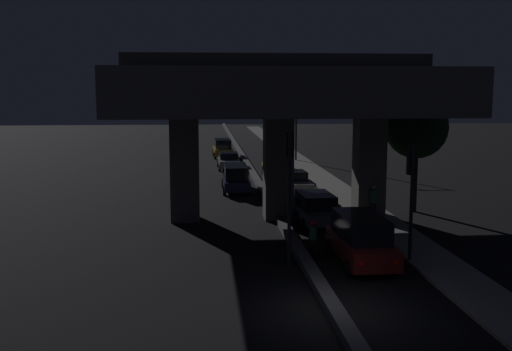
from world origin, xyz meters
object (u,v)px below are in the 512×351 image
at_px(car_dark_red_lead, 361,239).
at_px(car_white_third, 293,183).
at_px(motorcycle_black_filtering_near, 313,241).
at_px(motorcycle_white_filtering_far, 283,190).
at_px(street_lamp, 293,108).
at_px(car_silver_second_oncoming, 229,161).
at_px(traffic_light_left_of_median, 289,172).
at_px(motorcycle_blue_filtering_mid, 294,209).
at_px(traffic_light_right_of_median, 411,183).
at_px(pedestrian_on_sidewalk, 373,202).
at_px(car_taxi_yellow_fourth, 276,165).
at_px(car_dark_blue_lead_oncoming, 236,177).
at_px(car_grey_second, 315,208).
at_px(car_taxi_yellow_third_oncoming, 223,148).

xyz_separation_m(car_dark_red_lead, car_white_third, (-0.35, 15.20, -0.20)).
relative_size(motorcycle_black_filtering_near, motorcycle_white_filtering_far, 1.02).
xyz_separation_m(street_lamp, car_silver_second_oncoming, (-6.29, -5.02, -4.33)).
distance_m(traffic_light_left_of_median, motorcycle_blue_filtering_mid, 8.53).
distance_m(car_silver_second_oncoming, motorcycle_white_filtering_far, 15.17).
height_order(traffic_light_right_of_median, car_silver_second_oncoming, traffic_light_right_of_median).
bearing_deg(motorcycle_white_filtering_far, motorcycle_blue_filtering_mid, -178.29).
bearing_deg(motorcycle_white_filtering_far, pedestrian_on_sidewalk, -145.02).
xyz_separation_m(traffic_light_right_of_median, motorcycle_blue_filtering_mid, (-3.33, 7.85, -2.54)).
distance_m(motorcycle_black_filtering_near, motorcycle_blue_filtering_mid, 6.56).
relative_size(car_dark_red_lead, motorcycle_black_filtering_near, 2.38).
height_order(motorcycle_blue_filtering_mid, motorcycle_white_filtering_far, motorcycle_white_filtering_far).
xyz_separation_m(car_silver_second_oncoming, motorcycle_blue_filtering_mid, (2.50, -20.81, -0.11)).
height_order(car_white_third, motorcycle_blue_filtering_mid, car_white_third).
relative_size(car_dark_red_lead, car_taxi_yellow_fourth, 1.10).
xyz_separation_m(motorcycle_white_filtering_far, pedestrian_on_sidewalk, (3.81, -6.29, 0.36)).
relative_size(car_silver_second_oncoming, motorcycle_white_filtering_far, 2.25).
distance_m(car_dark_red_lead, motorcycle_blue_filtering_mid, 8.01).
bearing_deg(car_dark_red_lead, traffic_light_right_of_median, -89.64).
distance_m(car_taxi_yellow_fourth, motorcycle_blue_filtering_mid, 15.76).
relative_size(car_dark_red_lead, car_dark_blue_lead_oncoming, 0.98).
distance_m(car_grey_second, car_silver_second_oncoming, 21.85).
bearing_deg(motorcycle_white_filtering_far, traffic_light_right_of_median, -163.43).
xyz_separation_m(traffic_light_right_of_median, car_grey_second, (-2.37, 7.08, -2.34)).
relative_size(motorcycle_black_filtering_near, pedestrian_on_sidewalk, 1.14).
relative_size(traffic_light_left_of_median, car_silver_second_oncoming, 1.23).
bearing_deg(traffic_light_right_of_median, motorcycle_white_filtering_far, 102.79).
xyz_separation_m(car_silver_second_oncoming, pedestrian_on_sidewalk, (6.52, -21.22, 0.27)).
xyz_separation_m(street_lamp, motorcycle_white_filtering_far, (-3.58, -19.95, -4.41)).
bearing_deg(pedestrian_on_sidewalk, motorcycle_white_filtering_far, 121.20).
height_order(car_taxi_yellow_fourth, motorcycle_blue_filtering_mid, car_taxi_yellow_fourth).
relative_size(car_grey_second, motorcycle_blue_filtering_mid, 2.45).
xyz_separation_m(car_white_third, motorcycle_white_filtering_far, (-0.84, -1.44, -0.16)).
bearing_deg(car_taxi_yellow_third_oncoming, traffic_light_left_of_median, 0.08).
relative_size(car_dark_blue_lead_oncoming, car_silver_second_oncoming, 1.11).
xyz_separation_m(car_dark_blue_lead_oncoming, motorcycle_black_filtering_near, (2.30, -15.87, -0.31)).
bearing_deg(car_dark_blue_lead_oncoming, car_taxi_yellow_fourth, 151.56).
bearing_deg(motorcycle_blue_filtering_mid, pedestrian_on_sidewalk, -92.09).
relative_size(street_lamp, car_silver_second_oncoming, 1.99).
bearing_deg(car_dark_blue_lead_oncoming, car_taxi_yellow_third_oncoming, -179.23).
distance_m(traffic_light_right_of_median, car_taxi_yellow_fourth, 23.79).
xyz_separation_m(car_grey_second, motorcycle_white_filtering_far, (-0.75, 6.65, -0.18)).
relative_size(car_white_third, motorcycle_blue_filtering_mid, 2.51).
xyz_separation_m(traffic_light_right_of_median, car_white_third, (-2.28, 15.17, -2.35)).
bearing_deg(car_taxi_yellow_third_oncoming, car_dark_blue_lead_oncoming, -1.31).
bearing_deg(car_taxi_yellow_fourth, motorcycle_white_filtering_far, 173.57).
xyz_separation_m(motorcycle_blue_filtering_mid, pedestrian_on_sidewalk, (4.02, -0.41, 0.38)).
xyz_separation_m(car_dark_blue_lead_oncoming, motorcycle_blue_filtering_mid, (2.51, -9.31, -0.32)).
bearing_deg(car_grey_second, car_white_third, -3.32).
height_order(traffic_light_left_of_median, pedestrian_on_sidewalk, traffic_light_left_of_median).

